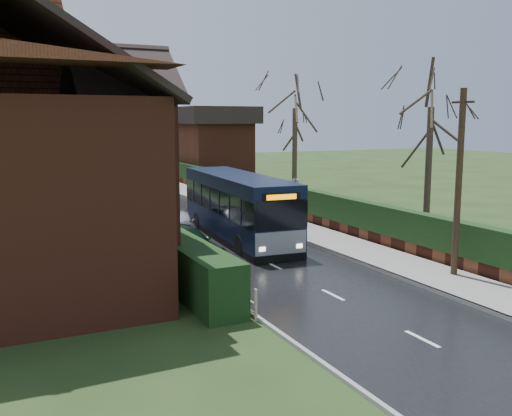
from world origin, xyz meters
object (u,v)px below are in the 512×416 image
brick_house (8,151)px  car_silver (178,223)px  bus (238,208)px  bus_stop_sign (296,199)px  car_green (182,245)px  telegraph_pole (459,184)px

brick_house → car_silver: 9.08m
bus → bus_stop_sign: (2.40, -1.07, 0.37)m
car_silver → car_green: bearing=-92.5°
bus → car_green: (-3.70, -3.07, -0.77)m
brick_house → car_green: 6.95m
car_silver → telegraph_pole: telegraph_pole is taller
bus → telegraph_pole: bearing=-61.9°
brick_house → car_silver: bearing=29.2°
bus_stop_sign → bus: bearing=139.5°
bus → car_silver: bearing=146.7°
car_silver → car_green: car_green is taller
car_silver → car_green: (-1.40, -4.82, 0.03)m
brick_house → bus: bearing=13.5°
car_green → bus_stop_sign: size_ratio=1.70×
car_green → telegraph_pole: telegraph_pole is taller
bus → bus_stop_sign: bus is taller
telegraph_pole → car_green: bearing=132.4°
bus → car_green: size_ratio=2.08×
car_silver → bus_stop_sign: (4.70, -2.82, 1.18)m
bus → telegraph_pole: telegraph_pole is taller
bus_stop_sign → telegraph_pole: (1.67, -8.11, 1.43)m
car_green → brick_house: bearing=164.2°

